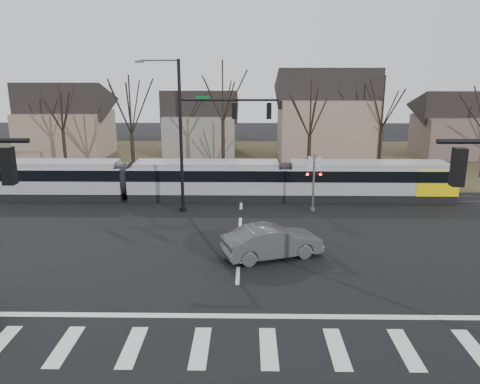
{
  "coord_description": "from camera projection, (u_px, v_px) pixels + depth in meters",
  "views": [
    {
      "loc": [
        0.42,
        -18.51,
        9.42
      ],
      "look_at": [
        0.0,
        9.0,
        2.3
      ],
      "focal_mm": 35.0,
      "sensor_mm": 36.0,
      "label": 1
    }
  ],
  "objects": [
    {
      "name": "signal_pole_far",
      "position": [
        205.0,
        129.0,
        31.0
      ],
      "size": [
        9.28,
        0.44,
        10.2
      ],
      "color": "black",
      "rests_on": "ground"
    },
    {
      "name": "grass_verge",
      "position": [
        243.0,
        160.0,
        51.26
      ],
      "size": [
        140.0,
        28.0,
        0.01
      ],
      "primitive_type": "cube",
      "color": "#38331E",
      "rests_on": "ground"
    },
    {
      "name": "tree_row",
      "position": [
        264.0,
        119.0,
        44.17
      ],
      "size": [
        59.2,
        7.2,
        10.0
      ],
      "color": "black",
      "rests_on": "ground"
    },
    {
      "name": "ground",
      "position": [
        237.0,
        295.0,
        20.29
      ],
      "size": [
        140.0,
        140.0,
        0.0
      ],
      "primitive_type": "plane",
      "color": "black"
    },
    {
      "name": "lane_dashes",
      "position": [
        241.0,
        198.0,
        35.77
      ],
      "size": [
        0.18,
        30.0,
        0.01
      ],
      "color": "silver",
      "rests_on": "ground"
    },
    {
      "name": "rail_pair",
      "position": [
        241.0,
        198.0,
        35.57
      ],
      "size": [
        90.0,
        1.52,
        0.06
      ],
      "color": "#59595E",
      "rests_on": "ground"
    },
    {
      "name": "house_d",
      "position": [
        456.0,
        121.0,
        52.82
      ],
      "size": [
        8.64,
        7.56,
        7.65
      ],
      "color": "brown",
      "rests_on": "ground"
    },
    {
      "name": "stop_line",
      "position": [
        236.0,
        316.0,
        18.54
      ],
      "size": [
        28.0,
        0.35,
        0.01
      ],
      "primitive_type": "cube",
      "color": "silver",
      "rests_on": "ground"
    },
    {
      "name": "tram",
      "position": [
        205.0,
        178.0,
        35.43
      ],
      "size": [
        37.44,
        2.78,
        2.84
      ],
      "color": "gray",
      "rests_on": "ground"
    },
    {
      "name": "house_a",
      "position": [
        65.0,
        117.0,
        52.38
      ],
      "size": [
        9.72,
        8.64,
        8.6
      ],
      "color": "#806D5D",
      "rests_on": "ground"
    },
    {
      "name": "rail_crossing_signal",
      "position": [
        313.0,
        184.0,
        32.13
      ],
      "size": [
        1.08,
        0.36,
        4.0
      ],
      "color": "#59595B",
      "rests_on": "ground"
    },
    {
      "name": "sedan",
      "position": [
        272.0,
        242.0,
        24.24
      ],
      "size": [
        5.16,
        6.37,
        1.71
      ],
      "primitive_type": "imported",
      "rotation": [
        0.0,
        0.0,
        1.92
      ],
      "color": "#45484C",
      "rests_on": "ground"
    },
    {
      "name": "crosswalk",
      "position": [
        234.0,
        348.0,
        16.41
      ],
      "size": [
        27.0,
        2.6,
        0.01
      ],
      "color": "silver",
      "rests_on": "ground"
    },
    {
      "name": "house_b",
      "position": [
        201.0,
        120.0,
        54.22
      ],
      "size": [
        8.64,
        7.56,
        7.65
      ],
      "color": "slate",
      "rests_on": "ground"
    },
    {
      "name": "house_c",
      "position": [
        326.0,
        111.0,
        50.79
      ],
      "size": [
        10.8,
        8.64,
        10.1
      ],
      "color": "#806D5D",
      "rests_on": "ground"
    }
  ]
}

